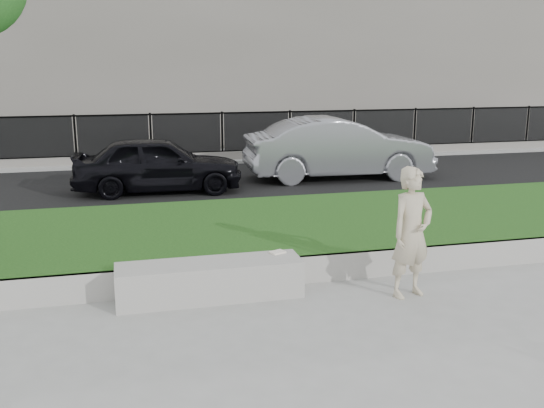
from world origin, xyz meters
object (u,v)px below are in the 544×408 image
object	(u,v)px
stone_bench	(210,280)
car_dark	(158,164)
book	(278,252)
man	(412,233)
car_silver	(338,148)

from	to	relation	value
stone_bench	car_dark	bearing A→B (deg)	91.77
book	car_dark	xyz separation A→B (m)	(-1.19, 6.82, 0.21)
stone_bench	man	bearing A→B (deg)	-11.87
man	car_dark	size ratio (longest dim) A/B	0.44
book	car_dark	world-z (taller)	car_dark
stone_bench	book	size ratio (longest dim) A/B	12.24
stone_bench	car_silver	bearing A→B (deg)	58.97
book	car_dark	bearing A→B (deg)	78.44
stone_bench	car_dark	world-z (taller)	car_dark
book	man	bearing A→B (deg)	-45.26
man	car_dark	world-z (taller)	man
stone_bench	car_dark	xyz separation A→B (m)	(-0.22, 7.00, 0.47)
car_dark	car_silver	size ratio (longest dim) A/B	0.80
car_dark	car_silver	distance (m)	4.86
stone_bench	man	size ratio (longest dim) A/B	1.39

